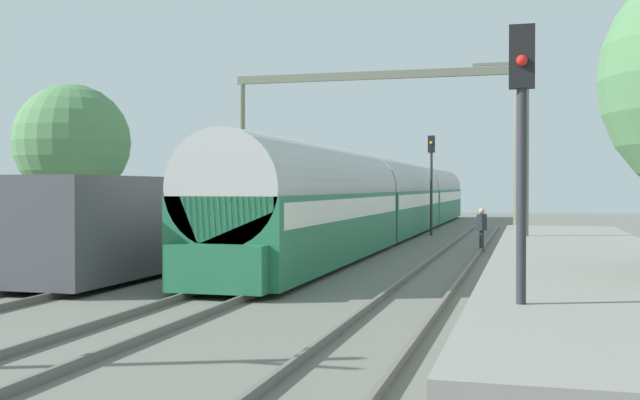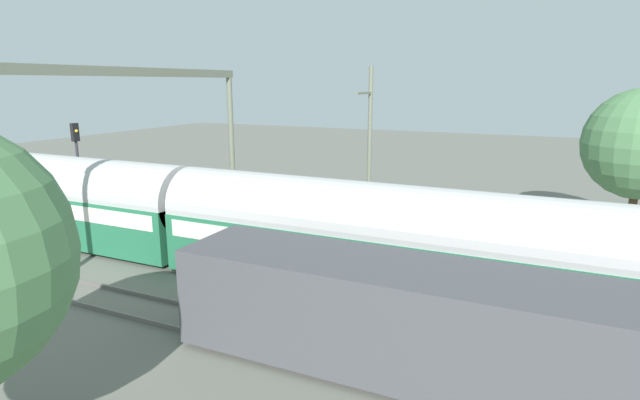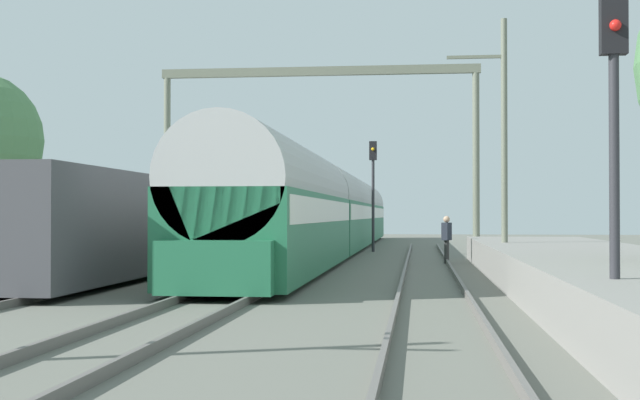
# 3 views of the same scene
# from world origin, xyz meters

# --- Properties ---
(ground) EXTENTS (120.00, 120.00, 0.00)m
(ground) POSITION_xyz_m (0.00, 0.00, 0.00)
(ground) COLOR #64655C
(track_far_west) EXTENTS (1.52, 60.00, 0.16)m
(track_far_west) POSITION_xyz_m (-4.39, 0.00, 0.08)
(track_far_west) COLOR #615C58
(track_far_west) RESTS_ON ground
(track_west) EXTENTS (1.52, 60.00, 0.16)m
(track_west) POSITION_xyz_m (0.00, 0.00, 0.08)
(track_west) COLOR #615C58
(track_west) RESTS_ON ground
(track_east) EXTENTS (1.52, 60.00, 0.16)m
(track_east) POSITION_xyz_m (4.39, 0.00, 0.08)
(track_east) COLOR #615C58
(track_east) RESTS_ON ground
(platform) EXTENTS (4.40, 28.00, 0.90)m
(platform) POSITION_xyz_m (8.21, 2.00, 0.45)
(platform) COLOR gray
(platform) RESTS_ON ground
(passenger_train) EXTENTS (2.93, 49.20, 3.82)m
(passenger_train) POSITION_xyz_m (0.00, 22.13, 1.97)
(passenger_train) COLOR #236B47
(passenger_train) RESTS_ON ground
(freight_car) EXTENTS (2.80, 13.00, 2.70)m
(freight_car) POSITION_xyz_m (-4.39, 3.10, 1.47)
(freight_car) COLOR #47474C
(freight_car) RESTS_ON ground
(person_crossing) EXTENTS (0.39, 0.46, 1.73)m
(person_crossing) POSITION_xyz_m (5.10, 12.54, 1.03)
(person_crossing) COLOR #323232
(person_crossing) RESTS_ON ground
(railway_signal_near) EXTENTS (0.36, 0.30, 4.88)m
(railway_signal_near) POSITION_xyz_m (6.77, -7.32, 3.13)
(railway_signal_near) COLOR #2D2D33
(railway_signal_near) RESTS_ON ground
(railway_signal_far) EXTENTS (0.36, 0.30, 5.29)m
(railway_signal_far) POSITION_xyz_m (1.92, 22.33, 3.37)
(railway_signal_far) COLOR #2D2D33
(railway_signal_far) RESTS_ON ground
(catenary_gantry) EXTENTS (13.18, 0.28, 7.86)m
(catenary_gantry) POSITION_xyz_m (0.00, 16.10, 5.68)
(catenary_gantry) COLOR slate
(catenary_gantry) RESTS_ON ground
(catenary_pole_east_mid) EXTENTS (1.90, 0.20, 8.00)m
(catenary_pole_east_mid) POSITION_xyz_m (6.74, 8.52, 4.15)
(catenary_pole_east_mid) COLOR slate
(catenary_pole_east_mid) RESTS_ON ground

